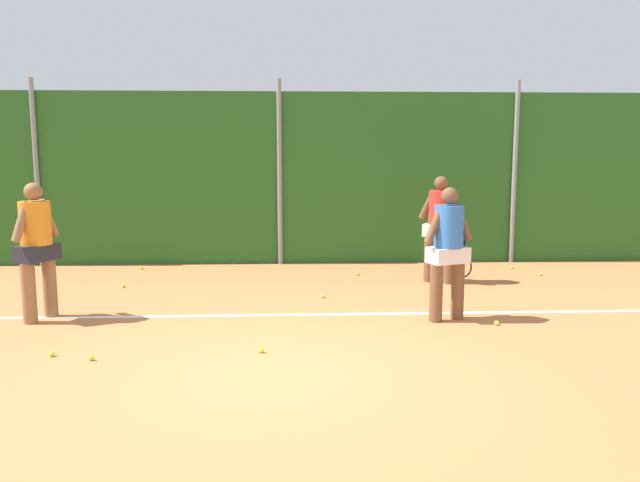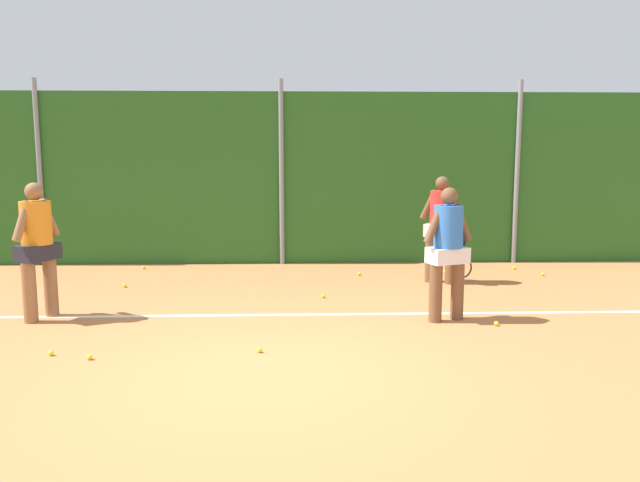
# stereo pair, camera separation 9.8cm
# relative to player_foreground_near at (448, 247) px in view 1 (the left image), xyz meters

# --- Properties ---
(ground_plane) EXTENTS (26.44, 26.44, 0.00)m
(ground_plane) POSITION_rel_player_foreground_near_xyz_m (-2.42, -0.01, -1.04)
(ground_plane) COLOR #C67542
(hedge_fence_backdrop) EXTENTS (17.19, 0.25, 3.58)m
(hedge_fence_backdrop) POSITION_rel_player_foreground_near_xyz_m (-2.42, 4.74, 0.75)
(hedge_fence_backdrop) COLOR #286023
(hedge_fence_backdrop) RESTS_ON ground_plane
(fence_post_left) EXTENTS (0.10, 0.10, 3.83)m
(fence_post_left) POSITION_rel_player_foreground_near_xyz_m (-7.37, 4.56, 0.87)
(fence_post_left) COLOR gray
(fence_post_left) RESTS_ON ground_plane
(fence_post_center) EXTENTS (0.10, 0.10, 3.83)m
(fence_post_center) POSITION_rel_player_foreground_near_xyz_m (-2.42, 4.56, 0.87)
(fence_post_center) COLOR gray
(fence_post_center) RESTS_ON ground_plane
(fence_post_right) EXTENTS (0.10, 0.10, 3.83)m
(fence_post_right) POSITION_rel_player_foreground_near_xyz_m (2.54, 4.56, 0.87)
(fence_post_right) COLOR gray
(fence_post_right) RESTS_ON ground_plane
(court_baseline_paint) EXTENTS (12.56, 0.10, 0.01)m
(court_baseline_paint) POSITION_rel_player_foreground_near_xyz_m (-2.42, 0.36, -1.04)
(court_baseline_paint) COLOR white
(court_baseline_paint) RESTS_ON ground_plane
(player_foreground_near) EXTENTS (0.78, 0.50, 1.86)m
(player_foreground_near) POSITION_rel_player_foreground_near_xyz_m (0.00, 0.00, 0.00)
(player_foreground_near) COLOR brown
(player_foreground_near) RESTS_ON ground_plane
(player_midcourt) EXTENTS (0.53, 0.75, 1.93)m
(player_midcourt) POSITION_rel_player_foreground_near_xyz_m (-5.70, 0.27, 0.04)
(player_midcourt) COLOR #8C603D
(player_midcourt) RESTS_ON ground_plane
(player_backcourt_far) EXTENTS (0.72, 0.57, 1.92)m
(player_backcourt_far) POSITION_rel_player_foreground_near_xyz_m (0.49, 2.53, 0.03)
(player_backcourt_far) COLOR brown
(player_backcourt_far) RESTS_ON ground_plane
(tennis_ball_0) EXTENTS (0.07, 0.07, 0.07)m
(tennis_ball_0) POSITION_rel_player_foreground_near_xyz_m (0.79, 3.41, -1.01)
(tennis_ball_0) COLOR #CCDB33
(tennis_ball_0) RESTS_ON ground_plane
(tennis_ball_1) EXTENTS (0.07, 0.07, 0.07)m
(tennis_ball_1) POSITION_rel_player_foreground_near_xyz_m (-5.11, 2.32, -1.01)
(tennis_ball_1) COLOR #CCDB33
(tennis_ball_1) RESTS_ON ground_plane
(tennis_ball_2) EXTENTS (0.07, 0.07, 0.07)m
(tennis_ball_2) POSITION_rel_player_foreground_near_xyz_m (-5.20, 4.04, -1.01)
(tennis_ball_2) COLOR #CCDB33
(tennis_ball_2) RESTS_ON ground_plane
(tennis_ball_3) EXTENTS (0.07, 0.07, 0.07)m
(tennis_ball_3) POSITION_rel_player_foreground_near_xyz_m (-1.67, 1.41, -1.01)
(tennis_ball_3) COLOR #CCDB33
(tennis_ball_3) RESTS_ON ground_plane
(tennis_ball_4) EXTENTS (0.07, 0.07, 0.07)m
(tennis_ball_4) POSITION_rel_player_foreground_near_xyz_m (-0.91, 3.23, -1.01)
(tennis_ball_4) COLOR #CCDB33
(tennis_ball_4) RESTS_ON ground_plane
(tennis_ball_6) EXTENTS (0.07, 0.07, 0.07)m
(tennis_ball_6) POSITION_rel_player_foreground_near_xyz_m (-4.44, -1.53, -1.01)
(tennis_ball_6) COLOR #CCDB33
(tennis_ball_6) RESTS_ON ground_plane
(tennis_ball_7) EXTENTS (0.07, 0.07, 0.07)m
(tennis_ball_7) POSITION_rel_player_foreground_near_xyz_m (1.04, 3.01, -1.01)
(tennis_ball_7) COLOR #CCDB33
(tennis_ball_7) RESTS_ON ground_plane
(tennis_ball_8) EXTENTS (0.07, 0.07, 0.07)m
(tennis_ball_8) POSITION_rel_player_foreground_near_xyz_m (-4.94, -1.37, -1.01)
(tennis_ball_8) COLOR #CCDB33
(tennis_ball_8) RESTS_ON ground_plane
(tennis_ball_9) EXTENTS (0.07, 0.07, 0.07)m
(tennis_ball_9) POSITION_rel_player_foreground_near_xyz_m (0.62, -0.31, -1.01)
(tennis_ball_9) COLOR #CCDB33
(tennis_ball_9) RESTS_ON ground_plane
(tennis_ball_10) EXTENTS (0.07, 0.07, 0.07)m
(tennis_ball_10) POSITION_rel_player_foreground_near_xyz_m (2.59, 3.07, -1.01)
(tennis_ball_10) COLOR #CCDB33
(tennis_ball_10) RESTS_ON ground_plane
(tennis_ball_11) EXTENTS (0.07, 0.07, 0.07)m
(tennis_ball_11) POSITION_rel_player_foreground_near_xyz_m (2.28, 3.77, -1.01)
(tennis_ball_11) COLOR #CCDB33
(tennis_ball_11) RESTS_ON ground_plane
(tennis_ball_12) EXTENTS (0.07, 0.07, 0.07)m
(tennis_ball_12) POSITION_rel_player_foreground_near_xyz_m (-2.53, -1.33, -1.01)
(tennis_ball_12) COLOR #CCDB33
(tennis_ball_12) RESTS_ON ground_plane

